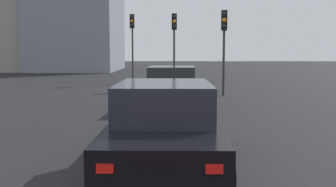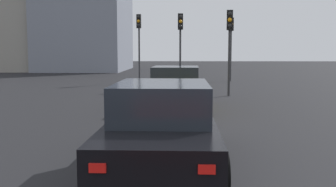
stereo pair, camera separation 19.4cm
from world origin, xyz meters
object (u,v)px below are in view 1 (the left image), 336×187
object	(u,v)px
car_yellow_lead	(172,88)
traffic_light_far_right	(132,34)
traffic_light_near_left	(224,36)
traffic_light_far_left	(224,35)
traffic_light_near_right	(174,35)
car_black_second	(165,127)

from	to	relation	value
car_yellow_lead	traffic_light_far_right	bearing A→B (deg)	14.29
traffic_light_near_left	traffic_light_far_left	bearing A→B (deg)	-13.88
traffic_light_near_right	traffic_light_far_left	xyz separation A→B (m)	(-4.25, -2.23, -0.18)
car_yellow_lead	traffic_light_near_left	distance (m)	14.02
car_black_second	traffic_light_far_left	size ratio (longest dim) A/B	1.23
car_black_second	traffic_light_near_left	bearing A→B (deg)	-10.02
traffic_light_near_right	traffic_light_far_left	size ratio (longest dim) A/B	1.07
traffic_light_near_left	traffic_light_far_left	xyz separation A→B (m)	(-9.29, 1.31, -0.32)
car_yellow_lead	traffic_light_far_left	xyz separation A→B (m)	(4.01, -2.42, 2.09)
car_yellow_lead	traffic_light_far_left	bearing A→B (deg)	-28.97
traffic_light_near_left	traffic_light_near_right	world-z (taller)	traffic_light_near_left
car_yellow_lead	traffic_light_far_right	xyz separation A→B (m)	(11.71, 2.53, 2.47)
traffic_light_far_left	car_yellow_lead	bearing A→B (deg)	-23.24
car_yellow_lead	car_black_second	size ratio (longest dim) A/B	0.95
traffic_light_near_left	traffic_light_near_right	distance (m)	6.16
car_black_second	traffic_light_near_left	xyz separation A→B (m)	(20.53, -3.90, 2.41)
traffic_light_near_left	traffic_light_far_right	xyz separation A→B (m)	(-1.59, 6.26, 0.06)
traffic_light_near_right	traffic_light_far_right	size ratio (longest dim) A/B	0.93
traffic_light_near_right	traffic_light_far_left	distance (m)	4.80
car_black_second	traffic_light_far_left	distance (m)	11.72
car_black_second	traffic_light_near_left	size ratio (longest dim) A/B	1.10
traffic_light_near_right	traffic_light_far_right	bearing A→B (deg)	-146.52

